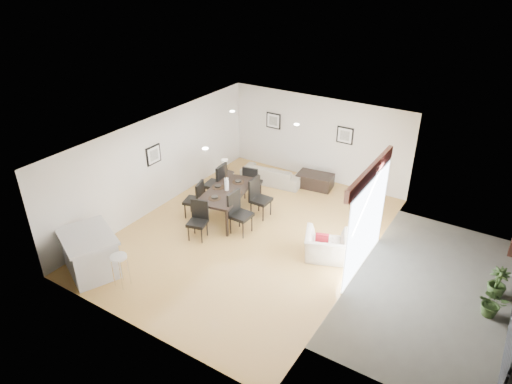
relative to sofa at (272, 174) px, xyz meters
The scene contains 28 objects.
ground 3.11m from the sofa, 70.95° to the right, with size 8.00×8.00×0.00m, color tan.
wall_back 1.82m from the sofa, 46.79° to the left, with size 6.00×0.04×2.70m, color silver.
wall_front 7.08m from the sofa, 81.70° to the right, with size 6.00×0.04×2.70m, color silver.
wall_left 3.69m from the sofa, 124.23° to the right, with size 0.04×8.00×2.70m, color silver.
wall_right 5.08m from the sofa, 36.10° to the right, with size 0.04×8.00×2.70m, color silver.
ceiling 3.93m from the sofa, 70.95° to the right, with size 6.00×8.00×0.02m, color white.
sofa is the anchor object (origin of this frame).
armchair 4.23m from the sofa, 41.65° to the right, with size 1.04×0.91×0.68m, color beige.
courtyard_plant_a 7.38m from the sofa, 22.54° to the right, with size 0.55×0.47×0.61m, color #375122.
courtyard_plant_b 7.14m from the sofa, 17.32° to the right, with size 0.39×0.39×0.69m, color #375122.
dining_table 2.52m from the sofa, 89.87° to the right, with size 1.31×2.11×0.82m.
dining_chair_wnear 3.04m from the sofa, 103.29° to the right, with size 0.59×0.59×1.07m.
dining_chair_wfar 2.12m from the sofa, 109.03° to the right, with size 0.61×0.61×1.23m.
dining_chair_enear 3.07m from the sofa, 76.79° to the right, with size 0.53×0.53×1.15m.
dining_chair_efar 2.13m from the sofa, 70.58° to the right, with size 0.51×0.51×1.13m.
dining_chair_head 3.72m from the sofa, 90.27° to the right, with size 0.57×0.57×1.03m.
dining_chair_foot 1.28m from the sofa, 89.01° to the right, with size 0.55×0.55×1.05m.
vase 2.61m from the sofa, 89.87° to the right, with size 0.95×1.45×0.74m.
coffee_table 1.38m from the sofa, 18.36° to the left, with size 1.08×0.65×0.43m, color black.
side_table 1.53m from the sofa, 132.48° to the right, with size 0.41×0.41×0.55m, color black.
table_lamp 1.62m from the sofa, 132.48° to the right, with size 0.22×0.22×0.42m.
cushion 4.23m from the sofa, 43.50° to the right, with size 0.31×0.10×0.31m, color maroon.
kitchen_island 6.28m from the sofa, 101.21° to the right, with size 1.72×1.56×0.98m.
bar_stool 6.17m from the sofa, 92.30° to the right, with size 0.36×0.36×0.79m.
framed_print_back_left 1.82m from the sofa, 119.44° to the left, with size 0.52×0.04×0.52m.
framed_print_back_right 2.57m from the sofa, 28.69° to the left, with size 0.52×0.04×0.52m.
framed_print_left_wall 3.93m from the sofa, 122.10° to the right, with size 0.04×0.52×0.52m.
sliding_door 4.95m from the sofa, 33.50° to the right, with size 0.12×2.70×2.57m.
Camera 1 is at (5.51, -8.42, 6.63)m, focal length 32.00 mm.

